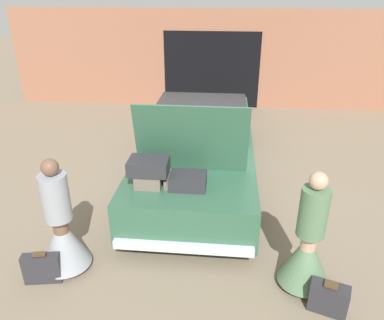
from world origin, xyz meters
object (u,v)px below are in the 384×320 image
object	(u,v)px
car	(199,145)
suitcase_beside_left_person	(42,268)
person_left	(62,232)
suitcase_beside_right_person	(329,298)
person_right	(307,248)

from	to	relation	value
car	suitcase_beside_left_person	world-z (taller)	car
suitcase_beside_left_person	car	bearing A→B (deg)	61.62
person_left	suitcase_beside_right_person	world-z (taller)	person_left
person_left	suitcase_beside_right_person	distance (m)	3.34
person_left	suitcase_beside_left_person	distance (m)	0.49
person_right	suitcase_beside_left_person	size ratio (longest dim) A/B	3.34
person_left	person_right	size ratio (longest dim) A/B	1.00
person_right	suitcase_beside_right_person	distance (m)	0.59
suitcase_beside_left_person	suitcase_beside_right_person	xyz separation A→B (m)	(3.49, -0.13, -0.02)
suitcase_beside_left_person	suitcase_beside_right_person	distance (m)	3.49
person_right	person_left	bearing A→B (deg)	87.59
car	person_right	xyz separation A→B (m)	(1.54, -2.93, -0.04)
car	person_left	xyz separation A→B (m)	(-1.53, -2.91, -0.04)
person_right	suitcase_beside_right_person	bearing A→B (deg)	-152.72
suitcase_beside_right_person	person_left	bearing A→B (deg)	172.81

